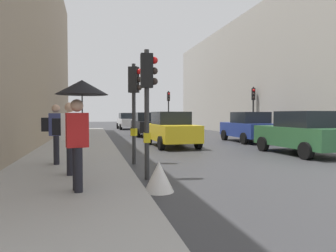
# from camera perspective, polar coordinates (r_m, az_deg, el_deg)

# --- Properties ---
(ground_plane) EXTENTS (120.00, 120.00, 0.00)m
(ground_plane) POSITION_cam_1_polar(r_m,az_deg,el_deg) (9.81, 26.70, -7.70)
(ground_plane) COLOR #38383A
(sidewalk_kerb) EXTENTS (3.38, 40.00, 0.16)m
(sidewalk_kerb) POSITION_cam_1_polar(r_m,az_deg,el_deg) (13.47, -16.41, -4.56)
(sidewalk_kerb) COLOR #A8A5A0
(sidewalk_kerb) RESTS_ON ground
(building_facade_right) EXTENTS (12.00, 29.31, 9.51)m
(building_facade_right) POSITION_cam_1_polar(r_m,az_deg,el_deg) (30.37, 21.99, 7.93)
(building_facade_right) COLOR #B2ADA3
(building_facade_right) RESTS_ON ground
(traffic_light_mid_street) EXTENTS (0.33, 0.45, 3.59)m
(traffic_light_mid_street) POSITION_cam_1_polar(r_m,az_deg,el_deg) (23.26, 15.32, 4.18)
(traffic_light_mid_street) COLOR #2D2D2D
(traffic_light_mid_street) RESTS_ON ground
(traffic_light_near_left) EXTENTS (0.44, 0.26, 3.24)m
(traffic_light_near_left) POSITION_cam_1_polar(r_m,az_deg,el_deg) (7.84, -3.72, 6.52)
(traffic_light_near_left) COLOR #2D2D2D
(traffic_light_near_left) RESTS_ON ground
(traffic_light_far_median) EXTENTS (0.25, 0.43, 3.82)m
(traffic_light_far_median) POSITION_cam_1_polar(r_m,az_deg,el_deg) (29.73, 0.10, 4.11)
(traffic_light_far_median) COLOR #2D2D2D
(traffic_light_far_median) RESTS_ON ground
(traffic_light_near_right) EXTENTS (0.44, 0.36, 3.29)m
(traffic_light_near_right) POSITION_cam_1_polar(r_m,az_deg,el_deg) (10.33, -6.14, 5.64)
(traffic_light_near_right) COLOR #2D2D2D
(traffic_light_near_right) RESTS_ON ground
(car_white_compact) EXTENTS (2.14, 4.26, 1.76)m
(car_white_compact) POSITION_cam_1_polar(r_m,az_deg,el_deg) (34.11, -7.42, 0.90)
(car_white_compact) COLOR silver
(car_white_compact) RESTS_ON ground
(car_green_estate) EXTENTS (2.17, 4.28, 1.76)m
(car_green_estate) POSITION_cam_1_polar(r_m,az_deg,el_deg) (13.82, 23.32, -1.16)
(car_green_estate) COLOR #2D6038
(car_green_estate) RESTS_ON ground
(car_dark_suv) EXTENTS (2.10, 4.24, 1.76)m
(car_dark_suv) POSITION_cam_1_polar(r_m,az_deg,el_deg) (23.43, -3.90, 0.33)
(car_dark_suv) COLOR black
(car_dark_suv) RESTS_ON ground
(car_yellow_taxi) EXTENTS (2.13, 4.26, 1.76)m
(car_yellow_taxi) POSITION_cam_1_polar(r_m,az_deg,el_deg) (15.75, 0.65, -0.59)
(car_yellow_taxi) COLOR yellow
(car_yellow_taxi) RESTS_ON ground
(car_blue_van) EXTENTS (2.07, 4.23, 1.76)m
(car_blue_van) POSITION_cam_1_polar(r_m,az_deg,el_deg) (18.93, 14.46, -0.19)
(car_blue_van) COLOR navy
(car_blue_van) RESTS_ON ground
(pedestrian_with_umbrella) EXTENTS (1.00, 1.00, 2.14)m
(pedestrian_with_umbrella) POSITION_cam_1_polar(r_m,az_deg,el_deg) (6.23, -15.68, 3.90)
(pedestrian_with_umbrella) COLOR black
(pedestrian_with_umbrella) RESTS_ON sidewalk_kerb
(pedestrian_with_black_backpack) EXTENTS (0.60, 0.36, 1.77)m
(pedestrian_with_black_backpack) POSITION_cam_1_polar(r_m,az_deg,el_deg) (8.00, -17.77, -1.37)
(pedestrian_with_black_backpack) COLOR black
(pedestrian_with_black_backpack) RESTS_ON sidewalk_kerb
(pedestrian_with_grey_backpack) EXTENTS (0.62, 0.36, 1.77)m
(pedestrian_with_grey_backpack) POSITION_cam_1_polar(r_m,az_deg,el_deg) (9.79, -20.01, -0.76)
(pedestrian_with_grey_backpack) COLOR black
(pedestrian_with_grey_backpack) RESTS_ON sidewalk_kerb
(warning_sign_triangle) EXTENTS (0.64, 0.64, 0.65)m
(warning_sign_triangle) POSITION_cam_1_polar(r_m,az_deg,el_deg) (6.68, -1.66, -9.21)
(warning_sign_triangle) COLOR silver
(warning_sign_triangle) RESTS_ON ground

